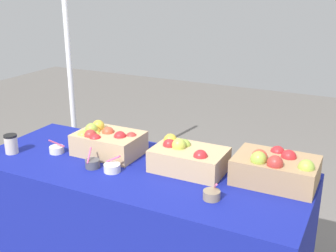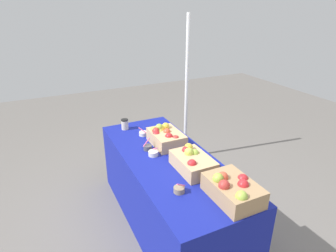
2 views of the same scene
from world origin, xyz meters
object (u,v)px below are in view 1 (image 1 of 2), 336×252
object	(u,v)px
sample_bowl_extra	(112,168)
tent_pole	(71,80)
apple_crate_middle	(188,158)
apple_crate_right	(107,141)
sample_bowl_far	(57,149)
coffee_cup	(11,144)
apple_crate_left	(276,168)
sample_bowl_near	(212,195)
sample_bowl_mid	(92,163)

from	to	relation	value
sample_bowl_extra	tent_pole	xyz separation A→B (m)	(-0.99, 0.89, 0.21)
apple_crate_middle	apple_crate_right	world-z (taller)	apple_crate_right
sample_bowl_far	coffee_cup	size ratio (longest dim) A/B	0.85
apple_crate_left	apple_crate_right	xyz separation A→B (m)	(-1.00, -0.07, -0.00)
apple_crate_left	sample_bowl_far	distance (m)	1.29
sample_bowl_near	sample_bowl_mid	size ratio (longest dim) A/B	0.98
coffee_cup	apple_crate_left	bearing A→B (deg)	11.89
sample_bowl_near	tent_pole	world-z (taller)	tent_pole
apple_crate_right	apple_crate_left	bearing A→B (deg)	3.79
apple_crate_right	sample_bowl_near	distance (m)	0.81
tent_pole	sample_bowl_far	bearing A→B (deg)	-56.78
apple_crate_left	apple_crate_middle	distance (m)	0.47
sample_bowl_extra	apple_crate_middle	bearing A→B (deg)	29.78
sample_bowl_near	sample_bowl_far	bearing A→B (deg)	173.66
apple_crate_left	sample_bowl_far	world-z (taller)	apple_crate_left
apple_crate_right	sample_bowl_far	size ratio (longest dim) A/B	3.92
apple_crate_left	sample_bowl_near	distance (m)	0.39
apple_crate_left	sample_bowl_near	bearing A→B (deg)	-126.17
coffee_cup	tent_pole	xyz separation A→B (m)	(-0.29, 0.94, 0.17)
apple_crate_right	sample_bowl_extra	xyz separation A→B (m)	(0.17, -0.20, -0.06)
apple_crate_right	sample_bowl_extra	bearing A→B (deg)	-49.88
coffee_cup	sample_bowl_far	bearing A→B (deg)	27.04
sample_bowl_near	tent_pole	bearing A→B (deg)	149.44
apple_crate_middle	tent_pole	distance (m)	1.52
sample_bowl_near	sample_bowl_mid	xyz separation A→B (m)	(-0.73, 0.04, 0.00)
apple_crate_right	sample_bowl_extra	size ratio (longest dim) A/B	4.03
apple_crate_middle	sample_bowl_far	distance (m)	0.82
sample_bowl_near	sample_bowl_extra	bearing A→B (deg)	175.75
apple_crate_left	sample_bowl_far	xyz separation A→B (m)	(-1.28, -0.20, -0.06)
sample_bowl_far	apple_crate_right	bearing A→B (deg)	24.97
sample_bowl_near	coffee_cup	distance (m)	1.29
sample_bowl_extra	sample_bowl_near	bearing A→B (deg)	-4.25
sample_bowl_far	apple_crate_left	bearing A→B (deg)	8.74
apple_crate_middle	sample_bowl_extra	size ratio (longest dim) A/B	4.11
apple_crate_middle	coffee_cup	xyz separation A→B (m)	(-1.05, -0.26, -0.01)
sample_bowl_far	sample_bowl_extra	xyz separation A→B (m)	(0.45, -0.07, 0.00)
apple_crate_left	sample_bowl_near	xyz separation A→B (m)	(-0.23, -0.31, -0.06)
sample_bowl_near	tent_pole	size ratio (longest dim) A/B	0.05
sample_bowl_mid	coffee_cup	distance (m)	0.57
apple_crate_middle	sample_bowl_extra	world-z (taller)	apple_crate_middle
apple_crate_left	tent_pole	bearing A→B (deg)	161.03
tent_pole	apple_crate_middle	bearing A→B (deg)	-27.01
tent_pole	sample_bowl_extra	bearing A→B (deg)	-42.10
apple_crate_right	sample_bowl_far	distance (m)	0.31
tent_pole	sample_bowl_mid	bearing A→B (deg)	-46.25
sample_bowl_far	tent_pole	size ratio (longest dim) A/B	0.05
sample_bowl_near	tent_pole	distance (m)	1.85
apple_crate_right	sample_bowl_far	bearing A→B (deg)	-155.03
apple_crate_right	coffee_cup	distance (m)	0.58
apple_crate_middle	sample_bowl_near	distance (m)	0.35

